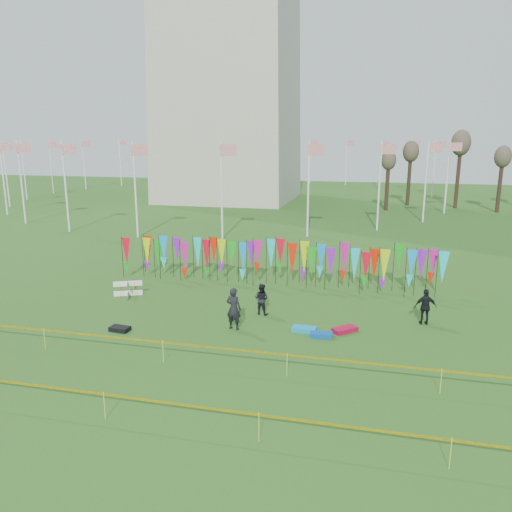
% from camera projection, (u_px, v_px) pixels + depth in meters
% --- Properties ---
extents(ground, '(160.00, 160.00, 0.00)m').
position_uv_depth(ground, '(226.00, 345.00, 20.41)').
color(ground, '#275016').
rests_on(ground, ground).
extents(flagpole_ring, '(57.40, 56.16, 8.00)m').
position_uv_depth(flagpole_ring, '(231.00, 170.00, 68.08)').
color(flagpole_ring, white).
rests_on(flagpole_ring, ground).
extents(banner_row, '(18.64, 0.64, 2.51)m').
position_uv_depth(banner_row, '(277.00, 257.00, 28.47)').
color(banner_row, black).
rests_on(banner_row, ground).
extents(caution_tape_near, '(26.00, 0.02, 0.90)m').
position_uv_depth(caution_tape_near, '(203.00, 347.00, 18.28)').
color(caution_tape_near, yellow).
rests_on(caution_tape_near, ground).
extents(caution_tape_far, '(26.00, 0.02, 0.90)m').
position_uv_depth(caution_tape_far, '(156.00, 403.00, 14.46)').
color(caution_tape_far, yellow).
rests_on(caution_tape_far, ground).
extents(box_kite, '(0.76, 0.76, 0.85)m').
position_uv_depth(box_kite, '(128.00, 288.00, 26.64)').
color(box_kite, red).
rests_on(box_kite, ground).
extents(person_left, '(0.77, 0.62, 1.90)m').
position_uv_depth(person_left, '(234.00, 309.00, 21.91)').
color(person_left, black).
rests_on(person_left, ground).
extents(person_mid, '(0.81, 0.60, 1.51)m').
position_uv_depth(person_mid, '(261.00, 299.00, 23.84)').
color(person_mid, black).
rests_on(person_mid, ground).
extents(person_right, '(1.04, 0.68, 1.66)m').
position_uv_depth(person_right, '(426.00, 307.00, 22.50)').
color(person_right, black).
rests_on(person_right, ground).
extents(kite_bag_turquoise, '(1.08, 0.57, 0.21)m').
position_uv_depth(kite_bag_turquoise, '(304.00, 329.00, 21.81)').
color(kite_bag_turquoise, '#0D97CA').
rests_on(kite_bag_turquoise, ground).
extents(kite_bag_blue, '(0.95, 0.52, 0.20)m').
position_uv_depth(kite_bag_blue, '(321.00, 335.00, 21.23)').
color(kite_bag_blue, '#0A4CA9').
rests_on(kite_bag_blue, ground).
extents(kite_bag_red, '(1.16, 1.14, 0.20)m').
position_uv_depth(kite_bag_red, '(345.00, 330.00, 21.77)').
color(kite_bag_red, '#AA0B2F').
rests_on(kite_bag_red, ground).
extents(kite_bag_black, '(0.90, 0.58, 0.20)m').
position_uv_depth(kite_bag_black, '(120.00, 329.00, 21.88)').
color(kite_bag_black, black).
rests_on(kite_bag_black, ground).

